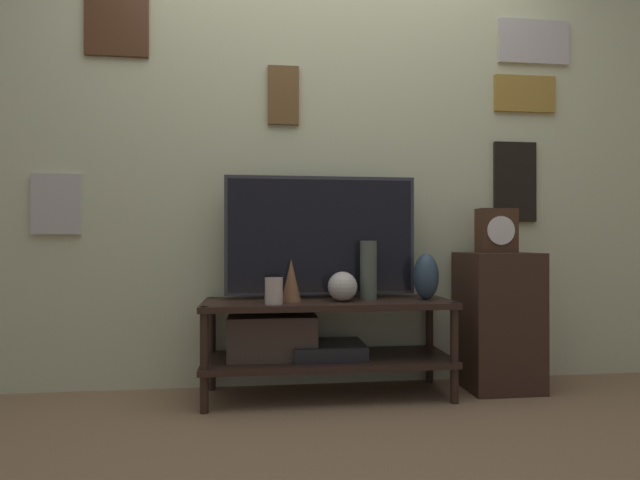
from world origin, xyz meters
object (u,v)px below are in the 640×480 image
at_px(vase_slim_bronze, 291,280).
at_px(vase_round_glass, 343,286).
at_px(television, 321,236).
at_px(candle_jar, 274,291).
at_px(mantel_clock, 496,231).
at_px(vase_tall_ceramic, 368,270).
at_px(vase_urn_stoneware, 426,276).

bearing_deg(vase_slim_bronze, vase_round_glass, -6.17).
xyz_separation_m(television, candle_jar, (-0.25, -0.21, -0.27)).
xyz_separation_m(television, vase_round_glass, (0.09, -0.15, -0.25)).
bearing_deg(candle_jar, vase_round_glass, 11.31).
bearing_deg(mantel_clock, vase_tall_ceramic, -177.78).
distance_m(vase_round_glass, vase_tall_ceramic, 0.17).
bearing_deg(vase_urn_stoneware, vase_slim_bronze, -179.74).
bearing_deg(vase_slim_bronze, mantel_clock, 2.94).
height_order(television, candle_jar, television).
bearing_deg(candle_jar, vase_urn_stoneware, 7.21).
height_order(vase_slim_bronze, vase_tall_ceramic, vase_tall_ceramic).
bearing_deg(vase_slim_bronze, vase_tall_ceramic, 4.20).
bearing_deg(television, candle_jar, -139.58).
relative_size(vase_slim_bronze, mantel_clock, 0.89).
relative_size(candle_jar, mantel_clock, 0.53).
xyz_separation_m(vase_slim_bronze, vase_round_glass, (0.25, -0.03, -0.03)).
bearing_deg(vase_tall_ceramic, vase_urn_stoneware, -5.05).
relative_size(television, vase_tall_ceramic, 3.31).
height_order(television, vase_tall_ceramic, television).
relative_size(vase_round_glass, vase_urn_stoneware, 0.63).
distance_m(television, candle_jar, 0.42).
bearing_deg(vase_tall_ceramic, television, 159.28).
xyz_separation_m(vase_round_glass, vase_tall_ceramic, (0.14, 0.06, 0.08)).
relative_size(vase_slim_bronze, vase_round_glass, 1.42).
distance_m(vase_slim_bronze, candle_jar, 0.14).
bearing_deg(vase_tall_ceramic, candle_jar, -165.57).
xyz_separation_m(vase_slim_bronze, vase_urn_stoneware, (0.69, 0.00, 0.01)).
bearing_deg(mantel_clock, vase_slim_bronze, -177.06).
height_order(vase_tall_ceramic, candle_jar, vase_tall_ceramic).
bearing_deg(vase_round_glass, candle_jar, -168.69).
distance_m(vase_round_glass, vase_urn_stoneware, 0.44).
relative_size(vase_tall_ceramic, vase_urn_stoneware, 1.28).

